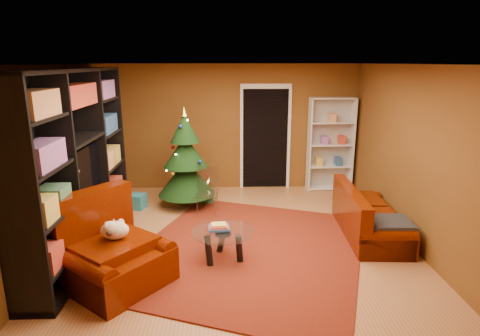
{
  "coord_description": "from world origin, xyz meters",
  "views": [
    {
      "loc": [
        -0.17,
        -5.55,
        2.63
      ],
      "look_at": [
        0.0,
        0.4,
        1.05
      ],
      "focal_mm": 30.0,
      "sensor_mm": 36.0,
      "label": 1
    }
  ],
  "objects_px": {
    "rug": "(249,250)",
    "gift_box_red": "(188,191)",
    "sofa": "(371,212)",
    "armchair": "(115,250)",
    "christmas_tree": "(186,159)",
    "coffee_table": "(223,245)",
    "dog": "(115,230)",
    "media_unit": "(76,164)",
    "gift_box_green": "(208,197)",
    "gift_box_teal": "(138,201)",
    "acrylic_chair": "(207,194)",
    "white_bookshelf": "(331,144)"
  },
  "relations": [
    {
      "from": "rug",
      "to": "gift_box_red",
      "type": "relative_size",
      "value": 16.76
    },
    {
      "from": "sofa",
      "to": "gift_box_red",
      "type": "bearing_deg",
      "value": 59.96
    },
    {
      "from": "armchair",
      "to": "christmas_tree",
      "type": "bearing_deg",
      "value": 26.75
    },
    {
      "from": "gift_box_red",
      "to": "coffee_table",
      "type": "relative_size",
      "value": 0.25
    },
    {
      "from": "christmas_tree",
      "to": "sofa",
      "type": "height_order",
      "value": "christmas_tree"
    },
    {
      "from": "armchair",
      "to": "dog",
      "type": "bearing_deg",
      "value": 45.0
    },
    {
      "from": "coffee_table",
      "to": "media_unit",
      "type": "bearing_deg",
      "value": 168.47
    },
    {
      "from": "christmas_tree",
      "to": "gift_box_green",
      "type": "distance_m",
      "value": 0.89
    },
    {
      "from": "gift_box_green",
      "to": "sofa",
      "type": "distance_m",
      "value": 3.05
    },
    {
      "from": "gift_box_red",
      "to": "dog",
      "type": "bearing_deg",
      "value": -99.59
    },
    {
      "from": "dog",
      "to": "gift_box_teal",
      "type": "bearing_deg",
      "value": 45.55
    },
    {
      "from": "coffee_table",
      "to": "dog",
      "type": "bearing_deg",
      "value": -158.81
    },
    {
      "from": "armchair",
      "to": "coffee_table",
      "type": "bearing_deg",
      "value": -27.52
    },
    {
      "from": "dog",
      "to": "sofa",
      "type": "distance_m",
      "value": 3.79
    },
    {
      "from": "christmas_tree",
      "to": "armchair",
      "type": "bearing_deg",
      "value": -101.75
    },
    {
      "from": "coffee_table",
      "to": "acrylic_chair",
      "type": "distance_m",
      "value": 1.73
    },
    {
      "from": "christmas_tree",
      "to": "gift_box_red",
      "type": "height_order",
      "value": "christmas_tree"
    },
    {
      "from": "christmas_tree",
      "to": "coffee_table",
      "type": "bearing_deg",
      "value": -72.08
    },
    {
      "from": "coffee_table",
      "to": "christmas_tree",
      "type": "bearing_deg",
      "value": 107.92
    },
    {
      "from": "gift_box_red",
      "to": "dog",
      "type": "relative_size",
      "value": 0.53
    },
    {
      "from": "media_unit",
      "to": "white_bookshelf",
      "type": "xyz_separation_m",
      "value": [
        4.22,
        2.72,
        -0.31
      ]
    },
    {
      "from": "gift_box_green",
      "to": "gift_box_red",
      "type": "relative_size",
      "value": 1.08
    },
    {
      "from": "acrylic_chair",
      "to": "gift_box_red",
      "type": "bearing_deg",
      "value": 117.32
    },
    {
      "from": "dog",
      "to": "media_unit",
      "type": "bearing_deg",
      "value": 77.17
    },
    {
      "from": "media_unit",
      "to": "acrylic_chair",
      "type": "relative_size",
      "value": 4.33
    },
    {
      "from": "gift_box_green",
      "to": "armchair",
      "type": "bearing_deg",
      "value": -108.16
    },
    {
      "from": "white_bookshelf",
      "to": "dog",
      "type": "distance_m",
      "value": 5.05
    },
    {
      "from": "media_unit",
      "to": "armchair",
      "type": "distance_m",
      "value": 1.48
    },
    {
      "from": "coffee_table",
      "to": "acrylic_chair",
      "type": "bearing_deg",
      "value": 100.03
    },
    {
      "from": "dog",
      "to": "coffee_table",
      "type": "distance_m",
      "value": 1.45
    },
    {
      "from": "media_unit",
      "to": "christmas_tree",
      "type": "xyz_separation_m",
      "value": [
        1.31,
        1.78,
        -0.37
      ]
    },
    {
      "from": "gift_box_red",
      "to": "white_bookshelf",
      "type": "xyz_separation_m",
      "value": [
        2.95,
        0.41,
        0.86
      ]
    },
    {
      "from": "white_bookshelf",
      "to": "acrylic_chair",
      "type": "height_order",
      "value": "white_bookshelf"
    },
    {
      "from": "christmas_tree",
      "to": "armchair",
      "type": "height_order",
      "value": "christmas_tree"
    },
    {
      "from": "media_unit",
      "to": "armchair",
      "type": "height_order",
      "value": "media_unit"
    },
    {
      "from": "armchair",
      "to": "coffee_table",
      "type": "height_order",
      "value": "armchair"
    },
    {
      "from": "gift_box_teal",
      "to": "gift_box_green",
      "type": "height_order",
      "value": "gift_box_teal"
    },
    {
      "from": "gift_box_red",
      "to": "christmas_tree",
      "type": "bearing_deg",
      "value": -86.15
    },
    {
      "from": "christmas_tree",
      "to": "gift_box_green",
      "type": "bearing_deg",
      "value": 21.23
    },
    {
      "from": "rug",
      "to": "gift_box_green",
      "type": "height_order",
      "value": "gift_box_green"
    },
    {
      "from": "gift_box_green",
      "to": "gift_box_red",
      "type": "height_order",
      "value": "gift_box_green"
    },
    {
      "from": "sofa",
      "to": "coffee_table",
      "type": "distance_m",
      "value": 2.41
    },
    {
      "from": "dog",
      "to": "gift_box_red",
      "type": "bearing_deg",
      "value": 28.9
    },
    {
      "from": "gift_box_teal",
      "to": "media_unit",
      "type": "bearing_deg",
      "value": -104.11
    },
    {
      "from": "gift_box_green",
      "to": "dog",
      "type": "bearing_deg",
      "value": -108.72
    },
    {
      "from": "media_unit",
      "to": "dog",
      "type": "height_order",
      "value": "media_unit"
    },
    {
      "from": "rug",
      "to": "christmas_tree",
      "type": "relative_size",
      "value": 1.91
    },
    {
      "from": "armchair",
      "to": "gift_box_green",
      "type": "bearing_deg",
      "value": 20.34
    },
    {
      "from": "gift_box_green",
      "to": "armchair",
      "type": "distance_m",
      "value": 3.08
    },
    {
      "from": "rug",
      "to": "dog",
      "type": "distance_m",
      "value": 1.95
    }
  ]
}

